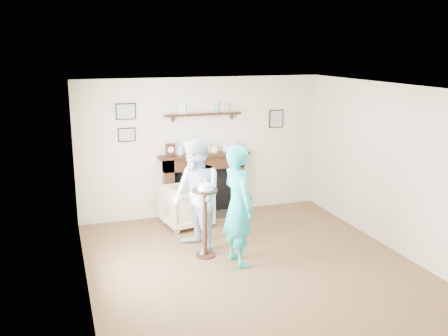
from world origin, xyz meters
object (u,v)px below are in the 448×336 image
(armchair, at_px, (187,225))
(man, at_px, (197,251))
(woman, at_px, (238,263))
(pedestal_table, at_px, (205,209))

(armchair, bearing_deg, man, 164.54)
(woman, distance_m, pedestal_table, 0.90)
(man, height_order, woman, man)
(woman, xyz_separation_m, pedestal_table, (-0.37, 0.39, 0.72))
(man, distance_m, woman, 0.75)
(armchair, height_order, man, man)
(armchair, xyz_separation_m, pedestal_table, (-0.07, -1.34, 0.72))
(woman, bearing_deg, pedestal_table, 35.98)
(pedestal_table, bearing_deg, armchair, 86.94)
(woman, bearing_deg, armchair, 2.06)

